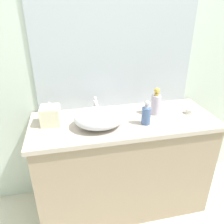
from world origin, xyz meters
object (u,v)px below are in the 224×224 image
sink_basin (99,118)px  soap_dispenser (156,103)px  tissue_box (50,114)px  lotion_bottle (146,114)px  candle_jar (189,111)px

sink_basin → soap_dispenser: 0.47m
soap_dispenser → tissue_box: bearing=179.8°
sink_basin → tissue_box: tissue_box is taller
sink_basin → lotion_bottle: (0.33, -0.04, 0.01)m
soap_dispenser → candle_jar: bearing=-10.8°
soap_dispenser → lotion_bottle: (-0.13, -0.14, -0.01)m
sink_basin → tissue_box: 0.35m
lotion_bottle → tissue_box: size_ratio=1.05×
tissue_box → candle_jar: tissue_box is taller
sink_basin → candle_jar: sink_basin is taller
lotion_bottle → tissue_box: lotion_bottle is taller
sink_basin → lotion_bottle: 0.33m
candle_jar → sink_basin: bearing=-175.6°
sink_basin → soap_dispenser: bearing=13.0°
lotion_bottle → sink_basin: bearing=173.7°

